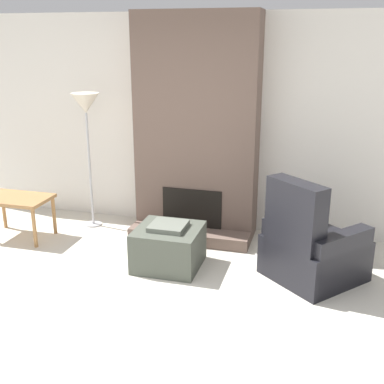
# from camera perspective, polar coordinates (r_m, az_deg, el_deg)

# --- Properties ---
(ground_plane) EXTENTS (24.00, 24.00, 0.00)m
(ground_plane) POSITION_cam_1_polar(r_m,az_deg,el_deg) (3.95, -9.53, -18.23)
(ground_plane) COLOR beige
(wall_back) EXTENTS (7.44, 0.06, 2.60)m
(wall_back) POSITION_cam_1_polar(r_m,az_deg,el_deg) (5.93, 1.22, 8.06)
(wall_back) COLOR silver
(wall_back) RESTS_ON ground_plane
(fireplace) EXTENTS (1.43, 0.73, 2.60)m
(fireplace) POSITION_cam_1_polar(r_m,az_deg,el_deg) (5.69, 0.56, 7.18)
(fireplace) COLOR brown
(fireplace) RESTS_ON ground_plane
(ottoman) EXTENTS (0.66, 0.63, 0.48)m
(ottoman) POSITION_cam_1_polar(r_m,az_deg,el_deg) (5.07, -2.79, -6.46)
(ottoman) COLOR #474C42
(ottoman) RESTS_ON ground_plane
(armchair) EXTENTS (1.13, 1.13, 1.05)m
(armchair) POSITION_cam_1_polar(r_m,az_deg,el_deg) (4.91, 13.77, -6.72)
(armchair) COLOR black
(armchair) RESTS_ON ground_plane
(side_table) EXTENTS (0.79, 0.50, 0.51)m
(side_table) POSITION_cam_1_polar(r_m,az_deg,el_deg) (6.08, -20.09, -1.16)
(side_table) COLOR #9E7042
(side_table) RESTS_ON ground_plane
(floor_lamp_left) EXTENTS (0.34, 0.34, 1.68)m
(floor_lamp_left) POSITION_cam_1_polar(r_m,az_deg,el_deg) (5.98, -12.47, 9.50)
(floor_lamp_left) COLOR #ADADB2
(floor_lamp_left) RESTS_ON ground_plane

